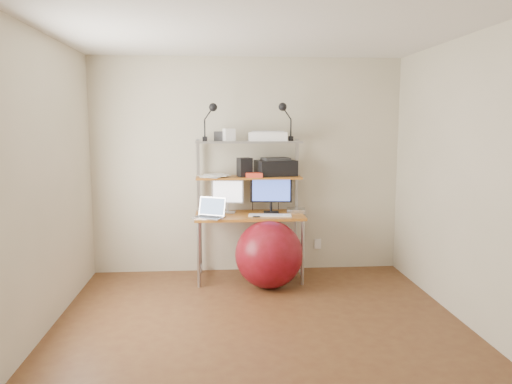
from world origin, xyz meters
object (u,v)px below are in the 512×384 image
(monitor_silver, at_px, (228,194))
(exercise_ball, at_px, (269,254))
(laptop, at_px, (211,213))
(printer, at_px, (276,167))
(monitor_black, at_px, (271,192))

(monitor_silver, xyz_separation_m, exercise_ball, (0.42, -0.45, -0.59))
(laptop, distance_m, printer, 0.93)
(monitor_black, distance_m, laptop, 0.74)
(monitor_silver, bearing_deg, monitor_black, 3.30)
(laptop, bearing_deg, monitor_black, 44.57)
(monitor_silver, relative_size, laptop, 1.05)
(laptop, bearing_deg, exercise_ball, 10.13)
(monitor_silver, relative_size, monitor_black, 0.86)
(monitor_silver, bearing_deg, exercise_ball, -38.18)
(monitor_silver, distance_m, printer, 0.63)
(monitor_silver, bearing_deg, laptop, -116.56)
(monitor_silver, height_order, laptop, monitor_silver)
(monitor_silver, height_order, monitor_black, monitor_black)
(monitor_silver, xyz_separation_m, printer, (0.55, 0.05, 0.29))
(monitor_silver, xyz_separation_m, laptop, (-0.19, -0.27, -0.17))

